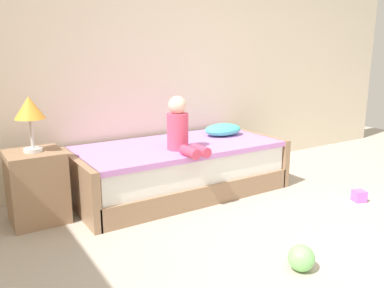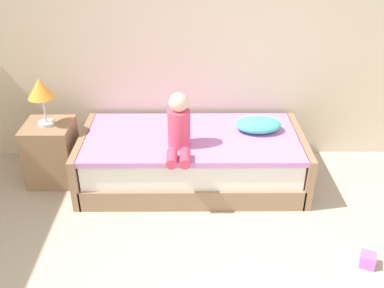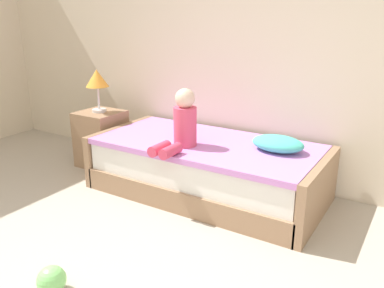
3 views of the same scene
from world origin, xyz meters
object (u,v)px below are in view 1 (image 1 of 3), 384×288
at_px(pillow, 223,130).
at_px(toy_ball, 301,258).
at_px(toy_block, 359,196).
at_px(bed, 179,168).
at_px(child_figure, 180,129).
at_px(table_lamp, 29,111).
at_px(nightstand, 37,186).

xyz_separation_m(pillow, toy_ball, (-0.71, -1.80, -0.48)).
distance_m(pillow, toy_block, 1.52).
xyz_separation_m(bed, toy_block, (1.32, -1.16, -0.19)).
bearing_deg(bed, toy_block, -41.33).
bearing_deg(child_figure, bed, 63.54).
relative_size(bed, table_lamp, 4.69).
relative_size(bed, toy_ball, 12.14).
relative_size(nightstand, toy_block, 5.54).
relative_size(table_lamp, child_figure, 0.88).
bearing_deg(toy_block, pillow, 118.73).
xyz_separation_m(toy_ball, toy_block, (1.40, 0.54, -0.03)).
distance_m(pillow, toy_ball, 1.99).
height_order(bed, child_figure, child_figure).
bearing_deg(toy_block, child_figure, 146.99).
relative_size(bed, toy_block, 19.50).
distance_m(bed, toy_ball, 1.71).
xyz_separation_m(child_figure, pillow, (0.74, 0.33, -0.14)).
height_order(child_figure, toy_block, child_figure).
xyz_separation_m(bed, pillow, (0.63, 0.10, 0.32)).
height_order(toy_ball, toy_block, toy_ball).
distance_m(bed, table_lamp, 1.52).
bearing_deg(pillow, nightstand, -178.25).
xyz_separation_m(table_lamp, pillow, (1.98, 0.06, -0.37)).
xyz_separation_m(table_lamp, child_figure, (1.24, -0.27, -0.23)).
bearing_deg(child_figure, toy_block, -33.01).
bearing_deg(child_figure, pillow, 23.94).
distance_m(table_lamp, toy_block, 3.05).
relative_size(nightstand, table_lamp, 1.33).
distance_m(bed, toy_block, 1.76).
height_order(pillow, toy_ball, pillow).
relative_size(nightstand, pillow, 1.36).
bearing_deg(toy_ball, child_figure, 91.21).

